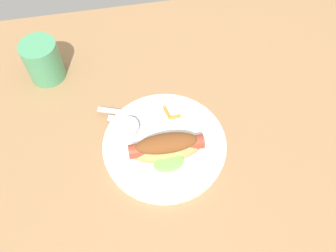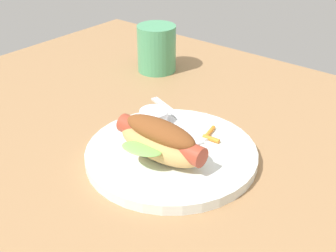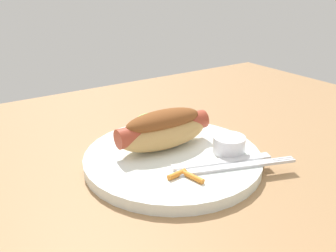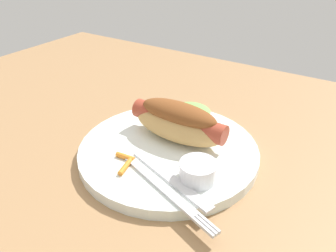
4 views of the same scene
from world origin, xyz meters
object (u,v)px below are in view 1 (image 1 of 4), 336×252
object	(u,v)px
drinking_cup	(43,61)
plate	(165,145)
carrot_garnish	(171,114)
knife	(141,122)
sauce_ramekin	(128,128)
fork	(137,114)
hot_dog	(167,147)

from	to	relation	value
drinking_cup	plate	bearing A→B (deg)	133.98
plate	carrot_garnish	size ratio (longest dim) A/B	6.84
drinking_cup	carrot_garnish	bearing A→B (deg)	145.60
carrot_garnish	knife	bearing A→B (deg)	4.65
sauce_ramekin	fork	bearing A→B (deg)	-120.45
fork	drinking_cup	distance (cm)	25.73
knife	drinking_cup	distance (cm)	27.58
hot_dog	carrot_garnish	xyz separation A→B (cm)	(-2.63, -9.33, -2.57)
hot_dog	fork	bearing A→B (deg)	-65.65
knife	drinking_cup	size ratio (longest dim) A/B	1.45
sauce_ramekin	carrot_garnish	xyz separation A→B (cm)	(-9.67, -2.43, -0.89)
plate	sauce_ramekin	bearing A→B (deg)	-30.99
fork	carrot_garnish	distance (cm)	7.49
fork	sauce_ramekin	bearing A→B (deg)	78.88
sauce_ramekin	knife	size ratio (longest dim) A/B	0.33
hot_dog	fork	xyz separation A→B (cm)	(4.69, -10.89, -2.73)
plate	carrot_garnish	world-z (taller)	carrot_garnish
hot_dog	plate	bearing A→B (deg)	-90.08
hot_dog	drinking_cup	xyz separation A→B (cm)	(24.02, -27.57, 0.48)
hot_dog	sauce_ramekin	bearing A→B (deg)	-43.33
plate	hot_dog	world-z (taller)	hot_dog
hot_dog	carrot_garnish	bearing A→B (deg)	-104.70
sauce_ramekin	carrot_garnish	distance (cm)	10.01
sauce_ramekin	fork	size ratio (longest dim) A/B	0.29
plate	hot_dog	xyz separation A→B (cm)	(0.05, 2.63, 3.73)
plate	knife	bearing A→B (deg)	-55.99
sauce_ramekin	fork	world-z (taller)	sauce_ramekin
hot_dog	knife	size ratio (longest dim) A/B	1.04
hot_dog	fork	world-z (taller)	hot_dog
hot_dog	sauce_ramekin	world-z (taller)	hot_dog
sauce_ramekin	drinking_cup	xyz separation A→B (cm)	(16.98, -20.68, 2.16)
sauce_ramekin	drinking_cup	size ratio (longest dim) A/B	0.47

